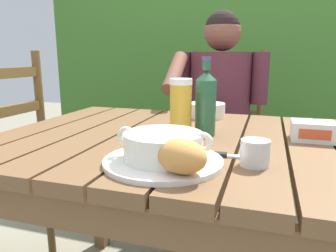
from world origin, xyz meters
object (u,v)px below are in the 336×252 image
(soup_bowl, at_px, (163,145))
(chair_near_diner, at_px, (222,143))
(person_eating, at_px, (218,111))
(diner_bowl, at_px, (207,110))
(beer_bottle, at_px, (206,102))
(butter_tub, at_px, (313,131))
(bread_roll, at_px, (181,156))
(serving_plate, at_px, (163,161))
(beer_glass, at_px, (181,108))
(table_knife, at_px, (226,155))
(water_glass_small, at_px, (255,153))

(soup_bowl, bearing_deg, chair_near_diner, 90.71)
(person_eating, xyz_separation_m, diner_bowl, (0.00, -0.35, 0.06))
(beer_bottle, distance_m, butter_tub, 0.34)
(chair_near_diner, relative_size, bread_roll, 7.81)
(serving_plate, height_order, beer_glass, beer_glass)
(person_eating, xyz_separation_m, beer_bottle, (0.06, -0.66, 0.14))
(chair_near_diner, bearing_deg, table_knife, -82.00)
(beer_bottle, xyz_separation_m, butter_tub, (0.33, 0.03, -0.08))
(chair_near_diner, xyz_separation_m, water_glass_small, (0.22, -1.12, 0.29))
(water_glass_small, bearing_deg, table_knife, 147.49)
(bread_roll, relative_size, butter_tub, 1.08)
(serving_plate, height_order, diner_bowl, diner_bowl)
(bread_roll, height_order, diner_bowl, bread_roll)
(chair_near_diner, xyz_separation_m, beer_bottle, (0.06, -0.86, 0.37))
(beer_glass, bearing_deg, table_knife, -44.73)
(soup_bowl, relative_size, beer_bottle, 0.95)
(person_eating, bearing_deg, bread_roll, -85.48)
(butter_tub, bearing_deg, bread_roll, -125.65)
(diner_bowl, bearing_deg, water_glass_small, -68.70)
(chair_near_diner, xyz_separation_m, diner_bowl, (-0.00, -0.55, 0.29))
(person_eating, distance_m, table_knife, 0.89)
(beer_glass, bearing_deg, chair_near_diner, 89.11)
(butter_tub, relative_size, table_knife, 0.85)
(chair_near_diner, xyz_separation_m, person_eating, (-0.00, -0.20, 0.23))
(table_knife, bearing_deg, serving_plate, -144.33)
(chair_near_diner, height_order, soup_bowl, chair_near_diner)
(table_knife, bearing_deg, soup_bowl, -144.33)
(bread_roll, bearing_deg, beer_bottle, 93.73)
(beer_bottle, bearing_deg, beer_glass, -145.52)
(soup_bowl, distance_m, beer_bottle, 0.32)
(diner_bowl, bearing_deg, person_eating, 90.46)
(serving_plate, xyz_separation_m, water_glass_small, (0.21, 0.05, 0.03))
(soup_bowl, bearing_deg, table_knife, 35.67)
(beer_glass, height_order, butter_tub, beer_glass)
(water_glass_small, xyz_separation_m, butter_tub, (0.16, 0.29, -0.00))
(beer_glass, relative_size, water_glass_small, 2.70)
(table_knife, bearing_deg, water_glass_small, -32.51)
(chair_near_diner, bearing_deg, bread_roll, -86.32)
(beer_glass, bearing_deg, beer_bottle, 34.48)
(beer_bottle, relative_size, water_glass_small, 3.68)
(table_knife, bearing_deg, beer_bottle, 114.43)
(water_glass_small, bearing_deg, beer_glass, 138.56)
(beer_bottle, relative_size, diner_bowl, 1.63)
(butter_tub, relative_size, diner_bowl, 0.81)
(serving_plate, distance_m, water_glass_small, 0.22)
(beer_bottle, distance_m, table_knife, 0.25)
(person_eating, relative_size, beer_glass, 6.72)
(beer_glass, xyz_separation_m, beer_bottle, (0.07, 0.05, 0.02))
(chair_near_diner, height_order, diner_bowl, chair_near_diner)
(serving_plate, height_order, table_knife, serving_plate)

